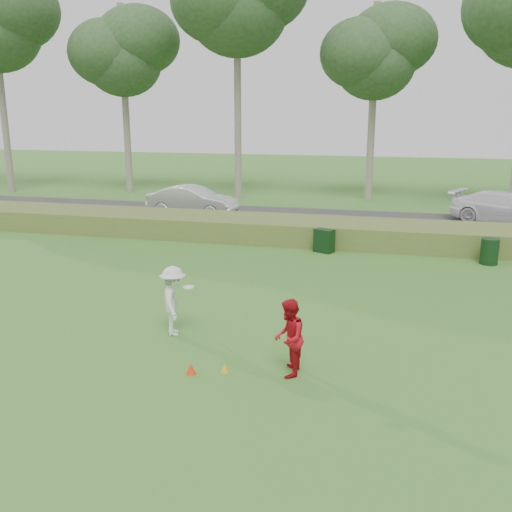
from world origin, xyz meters
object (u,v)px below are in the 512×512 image
(player_red, at_px, (289,338))
(utility_cabinet, at_px, (324,241))
(cone_orange, at_px, (191,369))
(trash_bin, at_px, (490,251))
(player_white, at_px, (174,301))
(car_mid, at_px, (193,201))
(car_right, at_px, (507,208))
(cone_yellow, at_px, (225,368))

(player_red, height_order, utility_cabinet, player_red)
(player_red, xyz_separation_m, cone_orange, (-2.00, -0.48, -0.71))
(utility_cabinet, relative_size, trash_bin, 0.97)
(player_white, distance_m, car_mid, 16.18)
(car_right, bearing_deg, trash_bin, -167.68)
(cone_orange, relative_size, cone_yellow, 1.17)
(cone_yellow, relative_size, car_mid, 0.04)
(player_white, height_order, car_right, player_white)
(car_mid, relative_size, car_right, 0.90)
(trash_bin, relative_size, car_right, 0.18)
(player_white, bearing_deg, car_right, -51.53)
(cone_yellow, height_order, trash_bin, trash_bin)
(cone_orange, distance_m, car_right, 21.13)
(cone_orange, bearing_deg, player_red, 13.49)
(utility_cabinet, bearing_deg, player_red, -61.84)
(utility_cabinet, relative_size, car_right, 0.18)
(player_red, relative_size, cone_orange, 7.05)
(player_white, height_order, utility_cabinet, player_white)
(player_red, distance_m, cone_orange, 2.17)
(player_white, height_order, cone_yellow, player_white)
(car_right, bearing_deg, car_mid, 121.30)
(cone_yellow, xyz_separation_m, car_mid, (-7.07, 17.05, 0.74))
(trash_bin, xyz_separation_m, car_mid, (-13.70, 6.26, 0.37))
(car_mid, bearing_deg, cone_yellow, -152.13)
(cone_orange, xyz_separation_m, utility_cabinet, (1.27, 11.37, 0.34))
(player_red, bearing_deg, utility_cabinet, -179.92)
(player_white, relative_size, car_right, 0.33)
(car_right, bearing_deg, player_white, 173.82)
(car_mid, bearing_deg, player_white, -155.83)
(car_mid, bearing_deg, cone_orange, -154.36)
(trash_bin, height_order, car_right, car_right)
(cone_orange, relative_size, car_mid, 0.05)
(player_red, bearing_deg, car_right, 155.41)
(cone_orange, bearing_deg, cone_yellow, 20.96)
(cone_yellow, bearing_deg, trash_bin, 58.44)
(player_red, xyz_separation_m, utility_cabinet, (-0.73, 10.89, -0.37))
(utility_cabinet, bearing_deg, cone_yellow, -68.76)
(player_white, height_order, car_mid, player_white)
(car_mid, bearing_deg, trash_bin, -109.22)
(player_red, height_order, cone_orange, player_red)
(utility_cabinet, bearing_deg, cone_orange, -72.04)
(cone_yellow, distance_m, utility_cabinet, 11.13)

